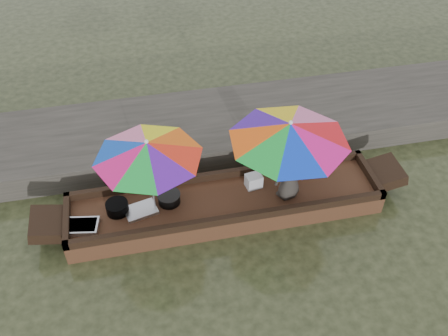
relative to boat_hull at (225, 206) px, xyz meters
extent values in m
plane|color=black|center=(0.00, 0.00, -0.17)|extent=(80.00, 80.00, 0.00)
cube|color=#2D2B26|center=(0.00, 2.20, 0.08)|extent=(22.00, 2.20, 0.50)
cube|color=#412514|center=(0.00, 0.00, 0.00)|extent=(5.54, 1.20, 0.35)
cylinder|color=black|center=(-1.87, 0.09, 0.28)|extent=(0.39, 0.39, 0.20)
cube|color=silver|center=(-2.47, -0.17, 0.22)|extent=(0.60, 0.46, 0.09)
cube|color=silver|center=(-1.48, 0.00, 0.21)|extent=(0.61, 0.49, 0.06)
cylinder|color=black|center=(-0.97, 0.13, 0.27)|extent=(0.38, 0.38, 0.18)
cube|color=silver|center=(0.57, 0.21, 0.30)|extent=(0.31, 0.26, 0.26)
imported|color=#302C27|center=(1.10, -0.13, 0.75)|extent=(0.67, 0.61, 1.15)
camera|label=1|loc=(-1.30, -6.00, 6.52)|focal=40.00mm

